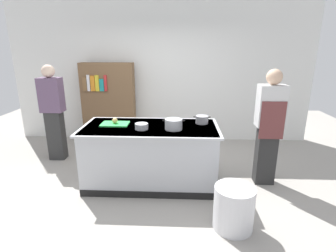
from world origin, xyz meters
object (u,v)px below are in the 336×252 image
trash_bin (234,208)px  sauce_pan (202,120)px  onion (115,121)px  bookshelf (109,103)px  stock_pot (174,124)px  mixing_bowl (142,126)px  person_guest (53,111)px  person_chef (269,125)px

trash_bin → sauce_pan: bearing=103.6°
onion → bookshelf: (-0.56, 1.73, -0.11)m
stock_pot → sauce_pan: bearing=37.4°
onion → stock_pot: stock_pot is taller
mixing_bowl → person_guest: 1.98m
trash_bin → person_chef: person_chef is taller
stock_pot → sauce_pan: (0.42, 0.32, -0.02)m
sauce_pan → bookshelf: bookshelf is taller
trash_bin → bookshelf: bookshelf is taller
stock_pot → trash_bin: 1.35m
bookshelf → person_guest: bearing=-127.3°
mixing_bowl → person_chef: person_chef is taller
trash_bin → stock_pot: bearing=128.6°
onion → stock_pot: 0.89m
onion → person_guest: (-1.30, 0.76, -0.05)m
sauce_pan → person_guest: (-2.59, 0.63, -0.05)m
person_chef → bookshelf: 3.29m
onion → person_guest: bearing=149.7°
person_guest → sauce_pan: bearing=61.0°
mixing_bowl → trash_bin: size_ratio=0.36×
onion → mixing_bowl: (0.43, -0.21, -0.02)m
stock_pot → trash_bin: stock_pot is taller
onion → person_chef: 2.25m
mixing_bowl → person_guest: person_guest is taller
onion → trash_bin: size_ratio=0.16×
stock_pot → person_guest: (-2.17, 0.95, -0.06)m
mixing_bowl → trash_bin: mixing_bowl is taller
person_chef → bookshelf: (-2.81, 1.71, -0.06)m
sauce_pan → bookshelf: bearing=139.2°
onion → mixing_bowl: bearing=-25.8°
onion → person_guest: person_guest is taller
person_chef → bookshelf: size_ratio=1.01×
stock_pot → mixing_bowl: (-0.45, -0.02, -0.03)m
sauce_pan → person_chef: bearing=-6.7°
person_guest → bookshelf: 1.22m
onion → person_chef: size_ratio=0.05×
person_guest → stock_pot: bearing=51.1°
stock_pot → person_guest: bearing=156.4°
stock_pot → person_guest: 2.37m
stock_pot → person_chef: size_ratio=0.18×
stock_pot → sauce_pan: stock_pot is taller
sauce_pan → person_guest: person_guest is taller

